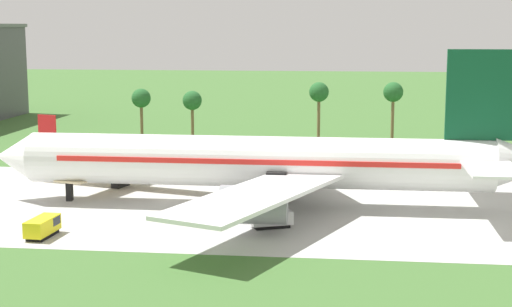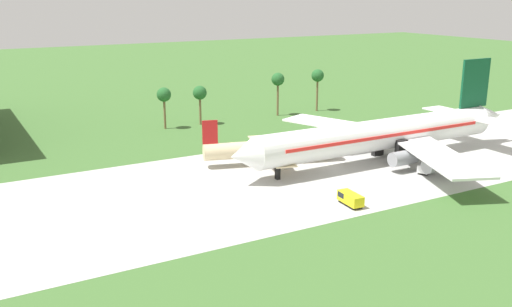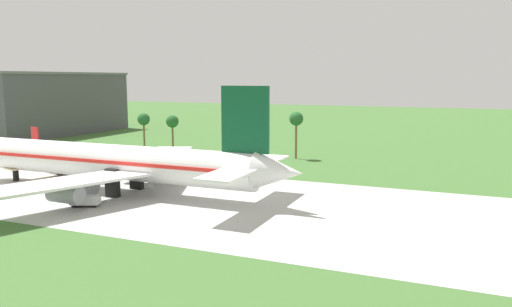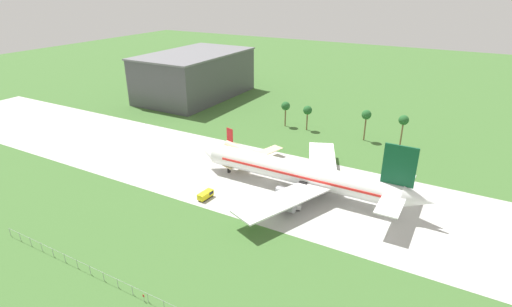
% 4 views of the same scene
% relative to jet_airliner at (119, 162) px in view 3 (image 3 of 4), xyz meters
% --- Properties ---
extents(ground_plane, '(600.00, 600.00, 0.00)m').
position_rel_jet_airliner_xyz_m(ground_plane, '(-12.79, 0.39, -5.53)').
color(ground_plane, '#3D662D').
extents(taxiway_strip, '(320.00, 44.00, 0.02)m').
position_rel_jet_airliner_xyz_m(taxiway_strip, '(-12.79, 0.39, -5.52)').
color(taxiway_strip, '#B2B2AD').
rests_on(taxiway_strip, ground_plane).
extents(jet_airliner, '(70.03, 57.34, 19.41)m').
position_rel_jet_airliner_xyz_m(jet_airliner, '(0.00, 0.00, 0.00)').
color(jet_airliner, white).
rests_on(jet_airliner, ground_plane).
extents(regional_aircraft, '(26.79, 24.39, 9.55)m').
position_rel_jet_airliner_xyz_m(regional_aircraft, '(-21.95, 9.34, -2.38)').
color(regional_aircraft, beige).
rests_on(regional_aircraft, ground_plane).
extents(fuel_truck, '(5.00, 3.63, 1.84)m').
position_rel_jet_airliner_xyz_m(fuel_truck, '(1.00, -10.55, -4.51)').
color(fuel_truck, black).
rests_on(fuel_truck, ground_plane).
extents(terminal_building, '(36.72, 61.20, 22.73)m').
position_rel_jet_airliner_xyz_m(terminal_building, '(-90.52, 68.46, 5.85)').
color(terminal_building, '#47474C').
rests_on(terminal_building, ground_plane).
extents(palm_tree_row, '(50.36, 3.60, 12.14)m').
position_rel_jet_airliner_xyz_m(palm_tree_row, '(-6.78, 48.94, 3.62)').
color(palm_tree_row, brown).
rests_on(palm_tree_row, ground_plane).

